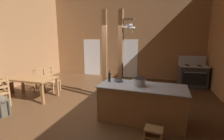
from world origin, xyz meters
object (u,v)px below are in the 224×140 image
at_px(stove_range, 192,76).
at_px(step_stool, 153,134).
at_px(kitchen_island, 141,103).
at_px(mixing_bowl_on_counter, 118,80).
at_px(ladderback_chair_near_window, 38,79).
at_px(stockpot_on_counter, 139,82).
at_px(ladderback_chair_at_table_end, 51,80).
at_px(ladderback_chair_by_post, 0,93).
at_px(bottle_tall_on_counter, 109,77).
at_px(backpack, 2,105).
at_px(dining_table, 31,80).

height_order(stove_range, step_stool, stove_range).
height_order(kitchen_island, mixing_bowl_on_counter, mixing_bowl_on_counter).
relative_size(ladderback_chair_near_window, stockpot_on_counter, 2.60).
distance_m(step_stool, ladderback_chair_at_table_end, 4.56).
height_order(kitchen_island, ladderback_chair_by_post, ladderback_chair_by_post).
height_order(ladderback_chair_at_table_end, bottle_tall_on_counter, bottle_tall_on_counter).
bearing_deg(stove_range, kitchen_island, -116.36).
height_order(ladderback_chair_near_window, stockpot_on_counter, stockpot_on_counter).
bearing_deg(backpack, stove_range, 40.34).
height_order(dining_table, stockpot_on_counter, stockpot_on_counter).
relative_size(ladderback_chair_by_post, bottle_tall_on_counter, 2.88).
height_order(stockpot_on_counter, bottle_tall_on_counter, bottle_tall_on_counter).
relative_size(stove_range, ladderback_chair_near_window, 1.39).
distance_m(dining_table, mixing_bowl_on_counter, 3.28).
relative_size(backpack, stockpot_on_counter, 1.63).
height_order(stove_range, ladderback_chair_near_window, stove_range).
height_order(kitchen_island, dining_table, kitchen_island).
bearing_deg(stove_range, ladderback_chair_at_table_end, -156.16).
bearing_deg(ladderback_chair_at_table_end, kitchen_island, -18.34).
bearing_deg(kitchen_island, ladderback_chair_by_post, -173.61).
distance_m(ladderback_chair_at_table_end, backpack, 2.17).
bearing_deg(bottle_tall_on_counter, kitchen_island, -7.97).
height_order(ladderback_chair_by_post, bottle_tall_on_counter, bottle_tall_on_counter).
bearing_deg(step_stool, kitchen_island, 112.42).
distance_m(ladderback_chair_by_post, bottle_tall_on_counter, 3.43).
xyz_separation_m(ladderback_chair_by_post, ladderback_chair_at_table_end, (0.54, 1.70, 0.00)).
bearing_deg(bottle_tall_on_counter, step_stool, -38.04).
distance_m(ladderback_chair_by_post, ladderback_chair_at_table_end, 1.78).
bearing_deg(bottle_tall_on_counter, ladderback_chair_near_window, 161.55).
height_order(ladderback_chair_by_post, stockpot_on_counter, stockpot_on_counter).
height_order(kitchen_island, ladderback_chair_at_table_end, ladderback_chair_at_table_end).
bearing_deg(kitchen_island, backpack, -165.36).
distance_m(step_stool, bottle_tall_on_counter, 1.82).
xyz_separation_m(kitchen_island, bottle_tall_on_counter, (-0.91, 0.13, 0.59)).
bearing_deg(dining_table, step_stool, -16.84).
height_order(ladderback_chair_by_post, mixing_bowl_on_counter, mixing_bowl_on_counter).
distance_m(ladderback_chair_near_window, ladderback_chair_by_post, 1.77).
distance_m(ladderback_chair_by_post, stockpot_on_counter, 4.22).
bearing_deg(ladderback_chair_at_table_end, dining_table, -106.61).
height_order(stove_range, backpack, stove_range).
bearing_deg(stockpot_on_counter, ladderback_chair_at_table_end, 161.02).
relative_size(stove_range, step_stool, 3.41).
bearing_deg(kitchen_island, ladderback_chair_at_table_end, 161.66).
distance_m(step_stool, stockpot_on_counter, 1.26).
xyz_separation_m(step_stool, dining_table, (-4.28, 1.30, 0.47)).
bearing_deg(backpack, bottle_tall_on_counter, 21.61).
bearing_deg(dining_table, ladderback_chair_near_window, 118.35).
distance_m(ladderback_chair_at_table_end, stockpot_on_counter, 3.88).
xyz_separation_m(mixing_bowl_on_counter, bottle_tall_on_counter, (-0.24, -0.07, 0.09)).
bearing_deg(ladderback_chair_by_post, mixing_bowl_on_counter, 10.72).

